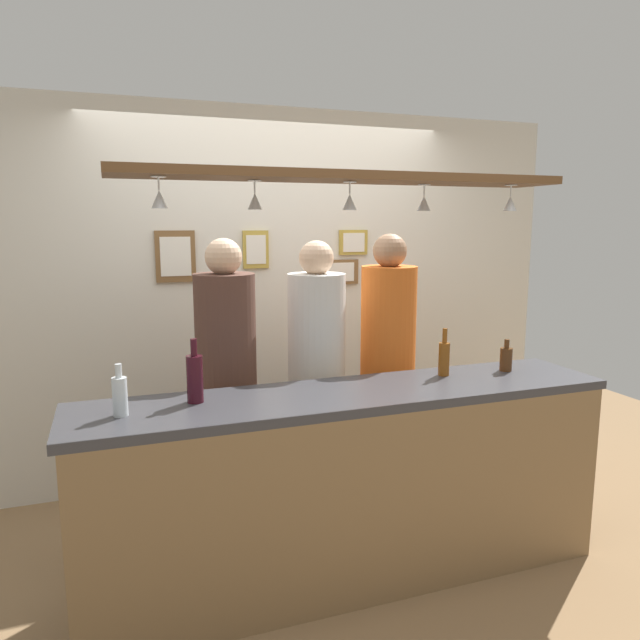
% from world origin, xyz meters
% --- Properties ---
extents(ground_plane, '(8.00, 8.00, 0.00)m').
position_xyz_m(ground_plane, '(0.00, 0.00, 0.00)').
color(ground_plane, olive).
extents(back_wall, '(4.40, 0.06, 2.60)m').
position_xyz_m(back_wall, '(0.00, 1.10, 1.30)').
color(back_wall, silver).
rests_on(back_wall, ground_plane).
extents(bar_counter, '(2.70, 0.55, 1.00)m').
position_xyz_m(bar_counter, '(0.00, -0.50, 0.67)').
color(bar_counter, '#38383D').
rests_on(bar_counter, ground_plane).
extents(overhead_glass_rack, '(2.20, 0.36, 0.04)m').
position_xyz_m(overhead_glass_rack, '(0.00, -0.30, 2.03)').
color(overhead_glass_rack, brown).
extents(hanging_wineglass_far_left, '(0.07, 0.07, 0.13)m').
position_xyz_m(hanging_wineglass_far_left, '(-0.88, -0.35, 1.92)').
color(hanging_wineglass_far_left, silver).
rests_on(hanging_wineglass_far_left, overhead_glass_rack).
extents(hanging_wineglass_left, '(0.07, 0.07, 0.13)m').
position_xyz_m(hanging_wineglass_left, '(-0.44, -0.25, 1.92)').
color(hanging_wineglass_left, silver).
rests_on(hanging_wineglass_left, overhead_glass_rack).
extents(hanging_wineglass_center_left, '(0.07, 0.07, 0.13)m').
position_xyz_m(hanging_wineglass_center_left, '(0.00, -0.32, 1.92)').
color(hanging_wineglass_center_left, silver).
rests_on(hanging_wineglass_center_left, overhead_glass_rack).
extents(hanging_wineglass_center, '(0.07, 0.07, 0.13)m').
position_xyz_m(hanging_wineglass_center, '(0.44, -0.25, 1.92)').
color(hanging_wineglass_center, silver).
rests_on(hanging_wineglass_center, overhead_glass_rack).
extents(hanging_wineglass_center_right, '(0.07, 0.07, 0.13)m').
position_xyz_m(hanging_wineglass_center_right, '(0.87, -0.37, 1.92)').
color(hanging_wineglass_center_right, silver).
rests_on(hanging_wineglass_center_right, overhead_glass_rack).
extents(person_left_brown_shirt, '(0.34, 0.34, 1.74)m').
position_xyz_m(person_left_brown_shirt, '(-0.50, 0.27, 1.05)').
color(person_left_brown_shirt, '#2D334C').
rests_on(person_left_brown_shirt, ground_plane).
extents(person_middle_white_patterned_shirt, '(0.34, 0.34, 1.72)m').
position_xyz_m(person_middle_white_patterned_shirt, '(0.04, 0.27, 1.04)').
color(person_middle_white_patterned_shirt, '#2D334C').
rests_on(person_middle_white_patterned_shirt, ground_plane).
extents(person_right_orange_shirt, '(0.34, 0.34, 1.75)m').
position_xyz_m(person_right_orange_shirt, '(0.51, 0.27, 1.06)').
color(person_right_orange_shirt, '#2D334C').
rests_on(person_right_orange_shirt, ground_plane).
extents(bottle_soda_clear, '(0.06, 0.06, 0.23)m').
position_xyz_m(bottle_soda_clear, '(-1.08, -0.36, 1.09)').
color(bottle_soda_clear, silver).
rests_on(bottle_soda_clear, bar_counter).
extents(bottle_beer_brown_stubby, '(0.07, 0.07, 0.18)m').
position_xyz_m(bottle_beer_brown_stubby, '(0.98, -0.27, 1.07)').
color(bottle_beer_brown_stubby, '#512D14').
rests_on(bottle_beer_brown_stubby, bar_counter).
extents(bottle_wine_dark_red, '(0.08, 0.08, 0.30)m').
position_xyz_m(bottle_wine_dark_red, '(-0.75, -0.27, 1.11)').
color(bottle_wine_dark_red, '#380F19').
rests_on(bottle_wine_dark_red, bar_counter).
extents(bottle_beer_amber_tall, '(0.06, 0.06, 0.26)m').
position_xyz_m(bottle_beer_amber_tall, '(0.59, -0.24, 1.10)').
color(bottle_beer_amber_tall, brown).
rests_on(bottle_beer_amber_tall, bar_counter).
extents(picture_frame_lower_pair, '(0.30, 0.02, 0.18)m').
position_xyz_m(picture_frame_lower_pair, '(0.49, 1.06, 1.46)').
color(picture_frame_lower_pair, brown).
rests_on(picture_frame_lower_pair, back_wall).
extents(picture_frame_upper_small, '(0.22, 0.02, 0.18)m').
position_xyz_m(picture_frame_upper_small, '(0.60, 1.06, 1.68)').
color(picture_frame_upper_small, '#B29338').
rests_on(picture_frame_upper_small, back_wall).
extents(picture_frame_caricature, '(0.26, 0.02, 0.34)m').
position_xyz_m(picture_frame_caricature, '(-0.67, 1.06, 1.60)').
color(picture_frame_caricature, brown).
rests_on(picture_frame_caricature, back_wall).
extents(picture_frame_crest, '(0.18, 0.02, 0.26)m').
position_xyz_m(picture_frame_crest, '(-0.13, 1.06, 1.63)').
color(picture_frame_crest, '#B29338').
rests_on(picture_frame_crest, back_wall).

